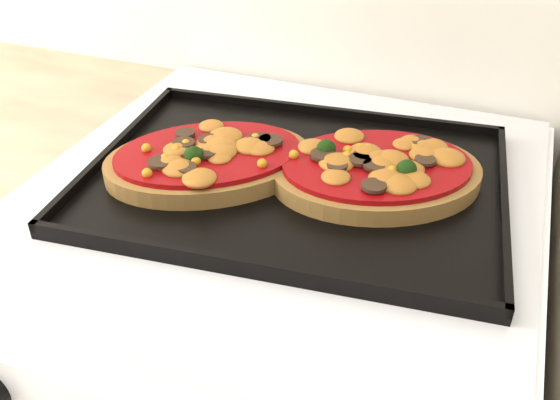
% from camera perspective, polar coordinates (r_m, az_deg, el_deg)
% --- Properties ---
extents(baking_tray, '(0.51, 0.40, 0.02)m').
position_cam_1_polar(baking_tray, '(0.74, 1.39, 2.17)').
color(baking_tray, black).
rests_on(baking_tray, stove).
extents(pizza_left, '(0.30, 0.27, 0.04)m').
position_cam_1_polar(pizza_left, '(0.75, -6.57, 3.86)').
color(pizza_left, olive).
rests_on(pizza_left, baking_tray).
extents(pizza_right, '(0.30, 0.26, 0.04)m').
position_cam_1_polar(pizza_right, '(0.73, 8.81, 2.79)').
color(pizza_right, olive).
rests_on(pizza_right, baking_tray).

